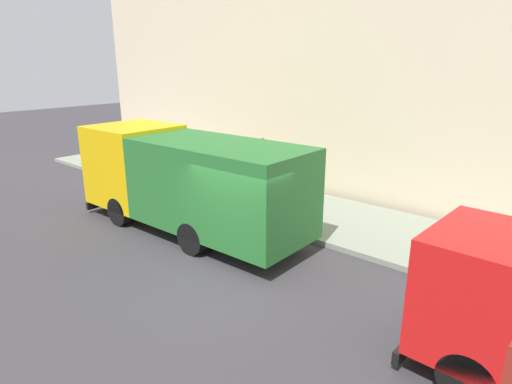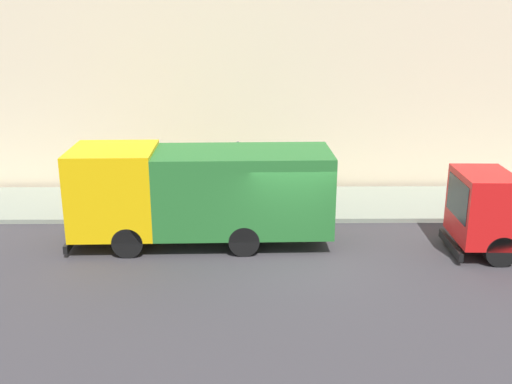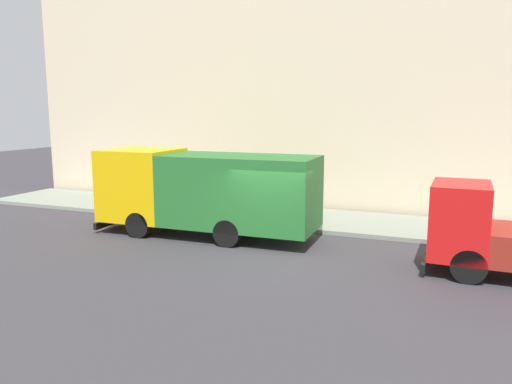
# 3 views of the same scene
# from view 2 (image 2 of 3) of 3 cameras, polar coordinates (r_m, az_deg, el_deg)

# --- Properties ---
(ground) EXTENTS (80.00, 80.00, 0.00)m
(ground) POSITION_cam_2_polar(r_m,az_deg,el_deg) (16.91, 3.78, -6.50)
(ground) COLOR #39363B
(sidewalk) EXTENTS (3.76, 30.00, 0.15)m
(sidewalk) POSITION_cam_2_polar(r_m,az_deg,el_deg) (21.44, 2.85, -1.10)
(sidewalk) COLOR gray
(sidewalk) RESTS_ON ground
(building_facade) EXTENTS (0.50, 30.00, 9.95)m
(building_facade) POSITION_cam_2_polar(r_m,az_deg,el_deg) (22.82, 2.69, 12.58)
(building_facade) COLOR beige
(building_facade) RESTS_ON ground
(large_utility_truck) EXTENTS (2.59, 7.74, 2.93)m
(large_utility_truck) POSITION_cam_2_polar(r_m,az_deg,el_deg) (17.67, -5.36, 0.11)
(large_utility_truck) COLOR #EBB40A
(large_utility_truck) RESTS_ON ground
(pedestrian_walking) EXTENTS (0.45, 0.45, 1.64)m
(pedestrian_walking) POSITION_cam_2_polar(r_m,az_deg,el_deg) (20.77, -12.71, 0.62)
(pedestrian_walking) COLOR #4E3449
(pedestrian_walking) RESTS_ON sidewalk
(street_sign_post) EXTENTS (0.44, 0.08, 2.50)m
(street_sign_post) POSITION_cam_2_polar(r_m,az_deg,el_deg) (19.62, -1.74, 1.93)
(street_sign_post) COLOR #4C5156
(street_sign_post) RESTS_ON sidewalk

